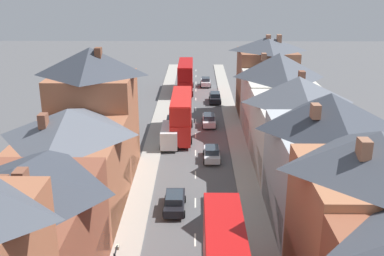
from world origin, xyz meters
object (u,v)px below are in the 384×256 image
Objects in this scene: car_parked_left_a at (206,82)px; double_decker_bus_lead at (186,76)px; delivery_van at (170,135)px; double_decker_bus_far_approaching at (181,115)px; car_near_blue at (209,120)px; car_parked_left_b at (175,201)px; car_parked_right_a at (173,123)px; car_mid_black at (212,153)px; car_near_silver at (215,97)px.

double_decker_bus_lead is at bearing -128.57° from car_parked_left_a.
delivery_van reaches higher than car_parked_left_a.
double_decker_bus_far_approaching is (0.00, -22.69, 0.00)m from double_decker_bus_lead.
car_near_blue is at bearing 48.95° from double_decker_bus_far_approaching.
double_decker_bus_lead is 2.48× the size of car_parked_left_b.
car_parked_right_a is at bearing -165.22° from car_near_blue.
delivery_van is at bearing -122.50° from car_near_blue.
car_mid_black is 6.63m from delivery_van.
car_parked_left_a is (-1.30, 11.25, -0.02)m from car_near_silver.
car_near_blue reaches higher than car_parked_left_b.
double_decker_bus_lead is 41.97m from car_parked_left_b.
car_near_silver is at bearing 82.07° from car_parked_left_b.
double_decker_bus_lead is 19.00m from car_near_blue.
car_parked_right_a is at bearing 114.33° from car_mid_black.
car_parked_left_a is 0.78× the size of delivery_van.
car_near_silver is at bearing 72.91° from double_decker_bus_far_approaching.
car_parked_left_a reaches higher than car_parked_left_b.
double_decker_bus_far_approaching is at bearing -107.09° from car_near_silver.
car_parked_right_a is at bearing 114.36° from double_decker_bus_far_approaching.
car_near_blue is at bearing 81.24° from car_parked_left_b.
double_decker_bus_far_approaching is 2.39× the size of car_parked_right_a.
car_near_blue is at bearing -78.99° from double_decker_bus_lead.
car_near_blue is at bearing 90.00° from car_mid_black.
car_parked_right_a is (-1.29, -19.84, -2.00)m from double_decker_bus_lead.
car_near_blue is 9.13m from delivery_van.
double_decker_bus_lead and double_decker_bus_far_approaching have the same top height.
car_parked_right_a reaches higher than car_parked_left_b.
car_parked_left_b is (-3.60, -23.37, -0.02)m from car_near_blue.
car_parked_left_a reaches higher than car_near_blue.
car_parked_left_a is 0.96× the size of car_mid_black.
car_near_silver is at bearing -83.41° from car_parked_left_a.
car_parked_left_b is (-3.60, -46.45, -0.02)m from car_parked_left_a.
car_parked_left_a reaches higher than car_parked_right_a.
car_mid_black is at bearing -65.67° from car_parked_right_a.
car_parked_left_a is 31.16m from delivery_van.
double_decker_bus_lead is 2.66× the size of car_parked_left_a.
car_parked_left_b is at bearing -89.99° from double_decker_bus_lead.
car_near_blue is at bearing 57.50° from delivery_van.
double_decker_bus_far_approaching is 2.66× the size of car_parked_left_a.
double_decker_bus_lead reaches higher than car_parked_left_b.
car_near_blue is 1.04× the size of car_parked_left_b.
double_decker_bus_lead is at bearing 101.01° from car_near_blue.
car_near_blue is 11.89m from car_near_silver.
delivery_van is (-4.90, 4.44, 0.54)m from car_mid_black.
double_decker_bus_far_approaching reaches higher than car_near_blue.
car_mid_black is (-1.30, -23.95, -0.05)m from car_near_silver.
car_near_silver is at bearing -53.88° from double_decker_bus_lead.
double_decker_bus_far_approaching reaches higher than delivery_van.
double_decker_bus_lead is at bearing 90.00° from double_decker_bus_far_approaching.
car_mid_black is at bearing 72.25° from car_parked_left_b.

